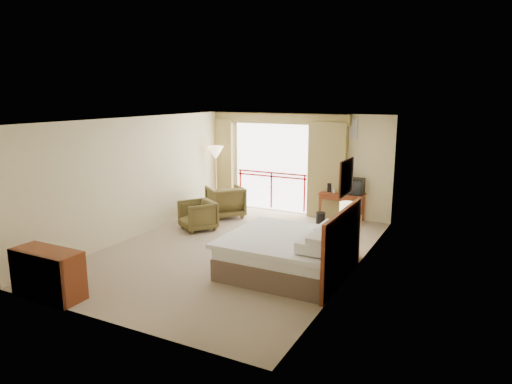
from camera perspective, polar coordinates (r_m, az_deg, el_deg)
The scene contains 29 objects.
floor at distance 9.60m, azimuth -2.64°, elevation -7.26°, with size 7.00×7.00×0.00m, color gray.
ceiling at distance 9.07m, azimuth -2.80°, elevation 9.04°, with size 7.00×7.00×0.00m, color white.
wall_back at distance 12.35m, azimuth 5.40°, elevation 3.53°, with size 5.00×5.00×0.00m, color beige.
wall_front at distance 6.54m, azimuth -18.22°, elevation -4.82°, with size 5.00×5.00×0.00m, color beige.
wall_left at distance 10.69m, azimuth -14.43°, elevation 1.86°, with size 7.00×7.00×0.00m, color beige.
wall_right at distance 8.31m, azimuth 12.41°, elevation -0.93°, with size 7.00×7.00×0.00m, color beige.
balcony_door at distance 12.67m, azimuth 1.99°, elevation 3.11°, with size 2.40×2.40×0.00m, color white.
balcony_railing at distance 12.72m, azimuth 1.94°, elevation 1.37°, with size 2.09×0.03×1.02m.
curtain_left at distance 13.33m, azimuth -4.69°, elevation 3.75°, with size 1.00×0.26×2.50m, color olive.
curtain_right at distance 11.94m, azimuth 8.91°, elevation 2.66°, with size 1.00×0.26×2.50m, color olive.
valance at distance 12.44m, azimuth 1.84°, elevation 9.20°, with size 4.40×0.22×0.28m, color olive.
hvac_vent at distance 11.80m, azimuth 11.37°, elevation 7.84°, with size 0.50×0.04×0.50m, color silver.
bed at distance 8.34m, azimuth 4.29°, elevation -7.59°, with size 2.13×2.06×0.97m.
headboard at distance 7.95m, azimuth 10.77°, elevation -6.69°, with size 0.06×2.10×1.30m, color #5F2311.
framed_art at distance 7.65m, azimuth 11.21°, elevation 1.83°, with size 0.04×0.72×0.60m.
nightstand at distance 9.27m, azimuth 11.07°, elevation -6.40°, with size 0.39×0.46×0.55m, color #5F2311.
table_lamp at distance 9.12m, azimuth 11.34°, elevation -2.14°, with size 0.31×0.31×0.54m.
phone at distance 9.05m, azimuth 10.58°, elevation -4.71°, with size 0.20×0.15×0.09m, color black.
desk at distance 11.88m, azimuth 10.79°, elevation -0.84°, with size 1.11×0.53×0.72m.
tv at distance 11.67m, azimuth 12.19°, elevation 0.68°, with size 0.45×0.36×0.41m.
coffee_maker at distance 11.88m, azimuth 9.16°, elevation 0.56°, with size 0.11×0.11×0.23m, color black.
cup at distance 11.80m, azimuth 9.76°, elevation 0.14°, with size 0.07×0.07×0.10m, color white.
wastebasket at distance 11.56m, azimuth 8.07°, elevation -3.24°, with size 0.23×0.23×0.29m, color black.
armchair_far at distance 12.17m, azimuth -3.83°, elevation -3.07°, with size 0.88×0.91×0.82m, color #483D1A.
armchair_near at distance 11.10m, azimuth -7.25°, elevation -4.66°, with size 0.75×0.77×0.70m, color #483D1A.
side_table at distance 11.63m, azimuth -6.99°, elevation -2.14°, with size 0.45×0.45×0.49m.
book at distance 11.59m, azimuth -7.01°, elevation -1.38°, with size 0.16×0.21×0.02m, color white.
floor_lamp at distance 12.69m, azimuth -5.07°, elevation 4.61°, with size 0.45×0.45×1.78m.
dresser at distance 8.05m, azimuth -24.58°, elevation -9.30°, with size 1.19×0.50×0.79m.
Camera 1 is at (4.52, -7.85, 3.19)m, focal length 32.00 mm.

